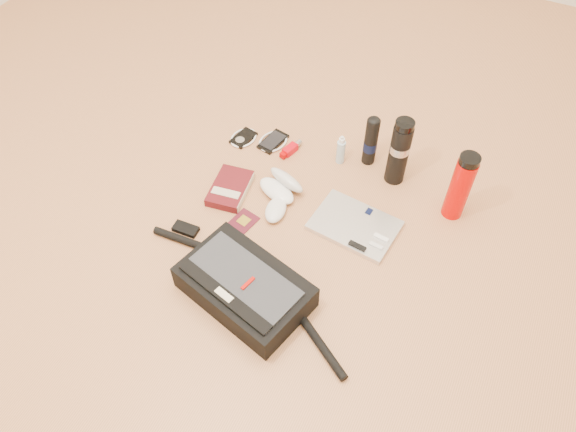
{
  "coord_description": "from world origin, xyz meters",
  "views": [
    {
      "loc": [
        0.49,
        -1.03,
        1.58
      ],
      "look_at": [
        -0.04,
        0.07,
        0.06
      ],
      "focal_mm": 35.0,
      "sensor_mm": 36.0,
      "label": 1
    }
  ],
  "objects_px": {
    "messenger_bag": "(244,287)",
    "thermos_black": "(399,152)",
    "laptop": "(355,226)",
    "book": "(230,188)",
    "thermos_red": "(460,187)"
  },
  "relations": [
    {
      "from": "messenger_bag",
      "to": "thermos_black",
      "type": "relative_size",
      "value": 2.87
    },
    {
      "from": "laptop",
      "to": "book",
      "type": "bearing_deg",
      "value": -168.65
    },
    {
      "from": "book",
      "to": "thermos_red",
      "type": "height_order",
      "value": "thermos_red"
    },
    {
      "from": "book",
      "to": "thermos_black",
      "type": "bearing_deg",
      "value": 23.57
    },
    {
      "from": "laptop",
      "to": "thermos_black",
      "type": "height_order",
      "value": "thermos_black"
    },
    {
      "from": "laptop",
      "to": "book",
      "type": "height_order",
      "value": "book"
    },
    {
      "from": "messenger_bag",
      "to": "book",
      "type": "height_order",
      "value": "messenger_bag"
    },
    {
      "from": "messenger_bag",
      "to": "laptop",
      "type": "distance_m",
      "value": 0.47
    },
    {
      "from": "messenger_bag",
      "to": "laptop",
      "type": "xyz_separation_m",
      "value": [
        0.22,
        0.41,
        -0.04
      ]
    },
    {
      "from": "laptop",
      "to": "thermos_red",
      "type": "relative_size",
      "value": 1.11
    },
    {
      "from": "messenger_bag",
      "to": "book",
      "type": "xyz_separation_m",
      "value": [
        -0.26,
        0.37,
        -0.04
      ]
    },
    {
      "from": "thermos_black",
      "to": "messenger_bag",
      "type": "bearing_deg",
      "value": -110.91
    },
    {
      "from": "laptop",
      "to": "thermos_red",
      "type": "distance_m",
      "value": 0.38
    },
    {
      "from": "book",
      "to": "thermos_black",
      "type": "distance_m",
      "value": 0.63
    },
    {
      "from": "book",
      "to": "thermos_red",
      "type": "xyz_separation_m",
      "value": [
        0.77,
        0.26,
        0.12
      ]
    }
  ]
}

